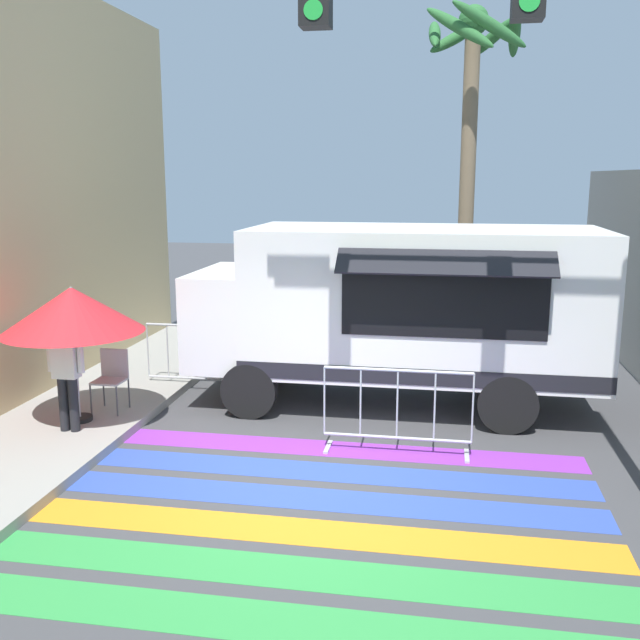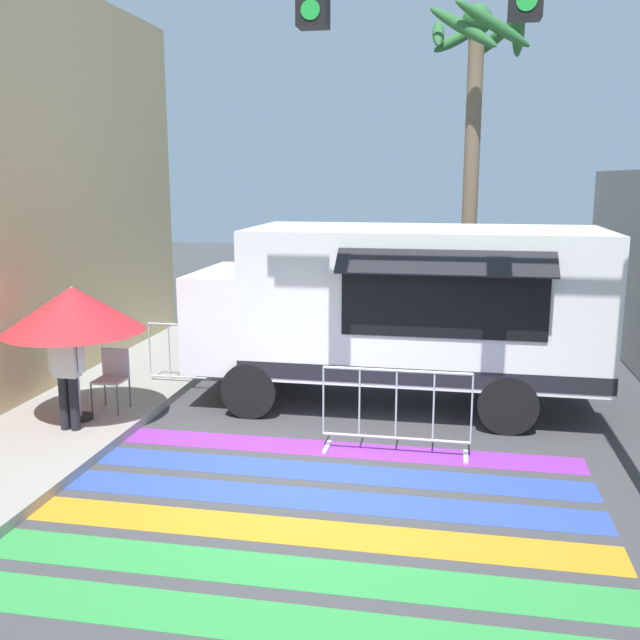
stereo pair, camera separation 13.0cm
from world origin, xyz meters
The scene contains 10 objects.
ground_plane centered at (0.00, 0.00, 0.00)m, with size 60.00×60.00×0.00m, color #424244.
crosswalk_painted centered at (0.00, -0.68, 0.00)m, with size 6.40×4.36×0.01m.
food_truck centered at (0.55, 3.35, 1.61)m, with size 6.25×2.82×2.79m.
traffic_signal_pole centered at (2.15, 0.16, 4.63)m, with size 4.92×0.29×6.39m.
patio_umbrella centered at (-3.72, 1.35, 1.74)m, with size 1.96×1.96×1.93m.
folding_chair centered at (-3.48, 1.92, 0.68)m, with size 0.43×0.43×0.90m.
vendor_person centered at (-3.64, 0.95, 1.04)m, with size 0.53×0.21×1.61m.
barricade_front centered at (0.80, 1.24, 0.56)m, with size 1.94×0.44×1.13m.
barricade_side centered at (-2.87, 3.47, 0.54)m, with size 1.45×0.44×1.13m.
palm_tree centered at (1.77, 7.78, 4.94)m, with size 2.10×2.17×6.93m.
Camera 1 is at (1.33, -7.61, 3.54)m, focal length 40.00 mm.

